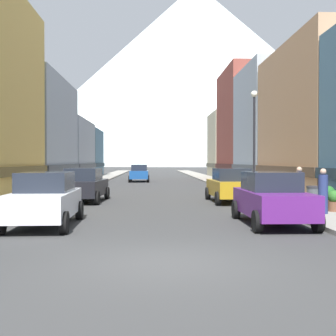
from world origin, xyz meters
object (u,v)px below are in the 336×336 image
at_px(streetlamp_right, 254,128).
at_px(pedestrian_2, 299,189).
at_px(car_left_1, 85,185).
at_px(pedestrian_0, 299,188).
at_px(car_left_0, 45,199).
at_px(trash_bin_right, 314,198).
at_px(car_right_1, 230,185).
at_px(car_driving_0, 139,173).
at_px(car_right_0, 272,198).
at_px(pedestrian_1, 323,193).
at_px(potted_plant_0, 43,184).
at_px(potted_plant_2, 327,197).
at_px(potted_plant_1, 335,201).

bearing_deg(streetlamp_right, pedestrian_2, -79.29).
relative_size(car_left_1, pedestrian_0, 2.57).
height_order(car_left_0, trash_bin_right, car_left_0).
bearing_deg(trash_bin_right, pedestrian_2, 93.64).
bearing_deg(car_right_1, car_driving_0, 103.18).
distance_m(car_left_1, car_driving_0, 22.66).
bearing_deg(car_left_0, pedestrian_0, 24.56).
bearing_deg(car_right_0, streetlamp_right, 80.58).
distance_m(car_right_1, pedestrian_1, 6.68).
bearing_deg(potted_plant_0, pedestrian_2, -31.37).
bearing_deg(car_left_1, pedestrian_0, -21.64).
xyz_separation_m(car_driving_0, pedestrian_2, (7.85, -26.47, 0.01)).
height_order(car_driving_0, potted_plant_0, car_driving_0).
relative_size(car_right_1, potted_plant_2, 4.53).
xyz_separation_m(pedestrian_2, streetlamp_right, (-0.90, 4.76, 3.08)).
relative_size(car_driving_0, streetlamp_right, 0.75).
relative_size(car_right_0, potted_plant_1, 5.27).
xyz_separation_m(car_driving_0, streetlamp_right, (6.95, -21.72, 3.09)).
height_order(car_right_1, pedestrian_1, pedestrian_1).
relative_size(car_left_1, car_driving_0, 1.02).
relative_size(car_left_0, pedestrian_2, 2.71).
distance_m(potted_plant_1, pedestrian_0, 2.18).
bearing_deg(potted_plant_2, potted_plant_1, -90.00).
height_order(potted_plant_2, pedestrian_2, pedestrian_2).
height_order(car_right_1, car_driving_0, same).
xyz_separation_m(car_left_1, potted_plant_1, (10.80, -6.00, -0.34)).
distance_m(car_left_1, car_right_1, 7.62).
bearing_deg(car_left_1, potted_plant_1, -29.04).
xyz_separation_m(car_right_1, potted_plant_0, (-10.80, 4.67, -0.19)).
xyz_separation_m(potted_plant_0, potted_plant_2, (14.00, -9.44, -0.03)).
bearing_deg(pedestrian_1, car_left_0, -169.54).
bearing_deg(car_right_0, trash_bin_right, 49.79).
relative_size(car_left_0, potted_plant_1, 5.33).
bearing_deg(potted_plant_2, car_left_1, 153.93).
xyz_separation_m(car_left_1, streetlamp_right, (9.15, 0.84, 3.09)).
distance_m(car_left_0, potted_plant_2, 11.30).
distance_m(car_right_1, pedestrian_0, 4.26).
relative_size(car_right_1, pedestrian_2, 2.71).
distance_m(car_left_1, pedestrian_1, 12.10).
height_order(car_left_1, streetlamp_right, streetlamp_right).
distance_m(car_right_0, pedestrian_1, 3.03).
distance_m(pedestrian_0, pedestrian_2, 0.09).
bearing_deg(car_left_1, pedestrian_2, -21.30).
relative_size(pedestrian_1, streetlamp_right, 0.29).
relative_size(potted_plant_2, pedestrian_0, 0.56).
bearing_deg(potted_plant_0, car_left_1, -52.45).
height_order(car_right_0, pedestrian_0, pedestrian_0).
height_order(car_right_0, trash_bin_right, car_right_0).
relative_size(car_left_0, trash_bin_right, 4.54).
xyz_separation_m(car_right_0, pedestrian_1, (2.45, 1.78, 0.05)).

